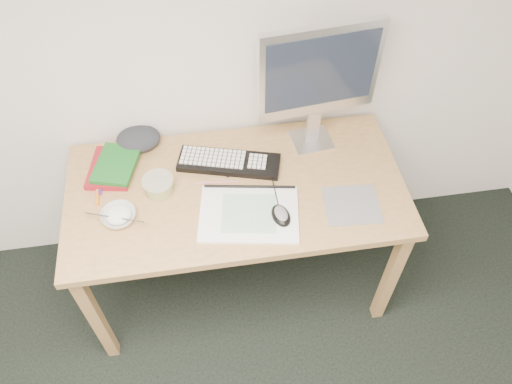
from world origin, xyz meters
TOP-DOWN VIEW (x-y plane):
  - desk at (0.10, 1.43)m, footprint 1.40×0.70m
  - mousepad at (0.55, 1.27)m, footprint 0.23×0.21m
  - sketchpad at (0.13, 1.28)m, footprint 0.43×0.34m
  - keyboard at (0.09, 1.56)m, footprint 0.45×0.25m
  - monitor at (0.47, 1.65)m, footprint 0.50×0.17m
  - mouse at (0.25, 1.25)m, footprint 0.09×0.12m
  - rice_bowl at (-0.37, 1.34)m, footprint 0.15×0.15m
  - chopsticks at (-0.38, 1.31)m, footprint 0.24×0.10m
  - fruit_tub at (-0.21, 1.46)m, footprint 0.14×0.14m
  - book_red at (-0.41, 1.61)m, footprint 0.22×0.26m
  - book_green at (-0.39, 1.61)m, footprint 0.22×0.26m
  - cloth_lump at (-0.29, 1.75)m, footprint 0.18×0.16m
  - pencil_pink at (0.03, 1.47)m, footprint 0.18×0.02m
  - pencil_tan at (0.07, 1.47)m, footprint 0.16×0.06m
  - pencil_black at (0.15, 1.53)m, footprint 0.17×0.08m
  - marker_blue at (-0.43, 1.53)m, footprint 0.09×0.12m
  - marker_orange at (-0.47, 1.49)m, footprint 0.02×0.14m
  - marker_purple at (-0.46, 1.54)m, footprint 0.03×0.13m

SIDE VIEW (x-z plane):
  - desk at x=0.10m, z-range 0.29..1.04m
  - mousepad at x=0.55m, z-range 0.75..0.75m
  - pencil_tan at x=0.07m, z-range 0.75..0.76m
  - pencil_pink at x=0.03m, z-range 0.75..0.76m
  - pencil_black at x=0.15m, z-range 0.75..0.76m
  - sketchpad at x=0.13m, z-range 0.75..0.76m
  - marker_purple at x=-0.46m, z-range 0.75..0.76m
  - marker_blue at x=-0.43m, z-range 0.75..0.76m
  - marker_orange at x=-0.47m, z-range 0.75..0.76m
  - book_red at x=-0.41m, z-range 0.75..0.77m
  - keyboard at x=0.09m, z-range 0.75..0.78m
  - rice_bowl at x=-0.37m, z-range 0.75..0.79m
  - mouse at x=0.25m, z-range 0.76..0.80m
  - fruit_tub at x=-0.21m, z-range 0.75..0.81m
  - cloth_lump at x=-0.29m, z-range 0.75..0.82m
  - book_green at x=-0.39m, z-range 0.77..0.79m
  - chopsticks at x=-0.38m, z-range 0.79..0.80m
  - monitor at x=0.47m, z-range 0.82..1.40m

